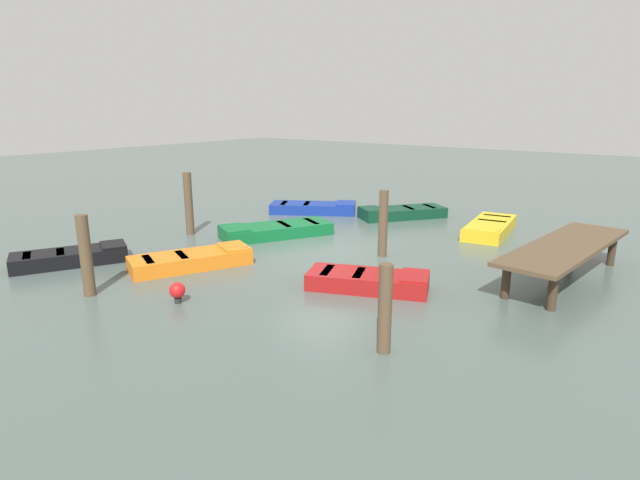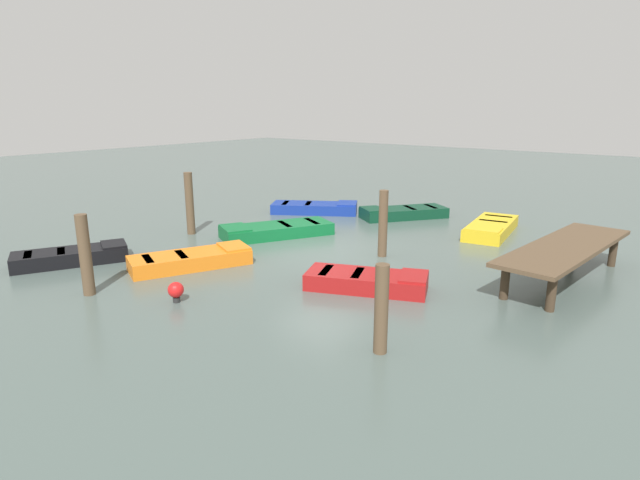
# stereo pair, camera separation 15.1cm
# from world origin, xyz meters

# --- Properties ---
(ground_plane) EXTENTS (80.00, 80.00, 0.00)m
(ground_plane) POSITION_xyz_m (0.00, 0.00, 0.00)
(ground_plane) COLOR #4C5B56
(dock_segment) EXTENTS (5.73, 2.10, 0.95)m
(dock_segment) POSITION_xyz_m (-1.58, 6.58, 0.83)
(dock_segment) COLOR brown
(dock_segment) RESTS_ON ground_plane
(rowboat_blue) EXTENTS (2.86, 3.62, 0.46)m
(rowboat_blue) POSITION_xyz_m (-4.45, -3.68, 0.22)
(rowboat_blue) COLOR navy
(rowboat_blue) RESTS_ON ground_plane
(rowboat_orange) EXTENTS (3.41, 2.38, 0.46)m
(rowboat_orange) POSITION_xyz_m (3.42, -1.85, 0.22)
(rowboat_orange) COLOR orange
(rowboat_orange) RESTS_ON ground_plane
(rowboat_green) EXTENTS (3.93, 2.93, 0.46)m
(rowboat_green) POSITION_xyz_m (-0.56, -2.33, 0.22)
(rowboat_green) COLOR #0F602D
(rowboat_green) RESTS_ON ground_plane
(rowboat_dark_green) EXTENTS (3.44, 2.96, 0.46)m
(rowboat_dark_green) POSITION_xyz_m (-5.80, -0.32, 0.22)
(rowboat_dark_green) COLOR #0C3823
(rowboat_dark_green) RESTS_ON ground_plane
(rowboat_black) EXTENTS (3.14, 2.26, 0.46)m
(rowboat_black) POSITION_xyz_m (5.28, -4.78, 0.22)
(rowboat_black) COLOR black
(rowboat_black) RESTS_ON ground_plane
(rowboat_red) EXTENTS (2.14, 3.11, 0.46)m
(rowboat_red) POSITION_xyz_m (1.96, 2.97, 0.22)
(rowboat_red) COLOR maroon
(rowboat_red) RESTS_ON ground_plane
(rowboat_yellow) EXTENTS (3.55, 1.70, 0.46)m
(rowboat_yellow) POSITION_xyz_m (-5.37, 3.36, 0.22)
(rowboat_yellow) COLOR gold
(rowboat_yellow) RESTS_ON ground_plane
(mooring_piling_mid_right) EXTENTS (0.26, 0.26, 1.97)m
(mooring_piling_mid_right) POSITION_xyz_m (-0.70, 1.79, 0.99)
(mooring_piling_mid_right) COLOR brown
(mooring_piling_mid_right) RESTS_ON ground_plane
(mooring_piling_center) EXTENTS (0.27, 0.27, 1.93)m
(mooring_piling_center) POSITION_xyz_m (6.28, -2.04, 0.97)
(mooring_piling_center) COLOR brown
(mooring_piling_center) RESTS_ON ground_plane
(mooring_piling_near_right) EXTENTS (0.28, 0.28, 2.14)m
(mooring_piling_near_right) POSITION_xyz_m (0.99, -4.88, 1.07)
(mooring_piling_near_right) COLOR brown
(mooring_piling_near_right) RESTS_ON ground_plane
(mooring_piling_far_left) EXTENTS (0.25, 0.25, 1.67)m
(mooring_piling_far_left) POSITION_xyz_m (4.62, 4.94, 0.83)
(mooring_piling_far_left) COLOR brown
(mooring_piling_far_left) RESTS_ON ground_plane
(marker_buoy) EXTENTS (0.36, 0.36, 0.48)m
(marker_buoy) POSITION_xyz_m (5.34, 0.00, 0.29)
(marker_buoy) COLOR #262626
(marker_buoy) RESTS_ON ground_plane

